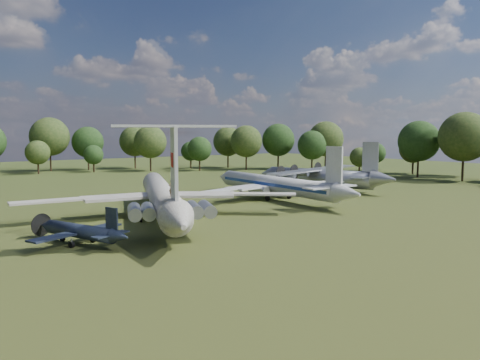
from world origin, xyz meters
TOP-DOWN VIEW (x-y plane):
  - ground at (0.00, 0.00)m, footprint 300.00×300.00m
  - il62_airliner at (-1.22, -0.47)m, footprint 54.26×60.74m
  - tu104_jet at (23.55, 4.91)m, footprint 31.85×41.89m
  - an12_transport at (39.23, 9.71)m, footprint 37.49×39.91m
  - small_prop_west at (-14.92, -9.11)m, footprint 15.77×17.95m
  - person_on_il62 at (-6.29, -13.25)m, footprint 0.68×0.45m

SIDE VIEW (x-z plane):
  - ground at x=0.00m, z-range 0.00..0.00m
  - small_prop_west at x=-14.92m, z-range 0.00..2.19m
  - tu104_jet at x=23.55m, z-range 0.00..4.12m
  - an12_transport at x=39.23m, z-range 0.00..4.36m
  - il62_airliner at x=-1.22m, z-range 0.00..4.91m
  - person_on_il62 at x=-6.29m, z-range 4.91..6.75m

